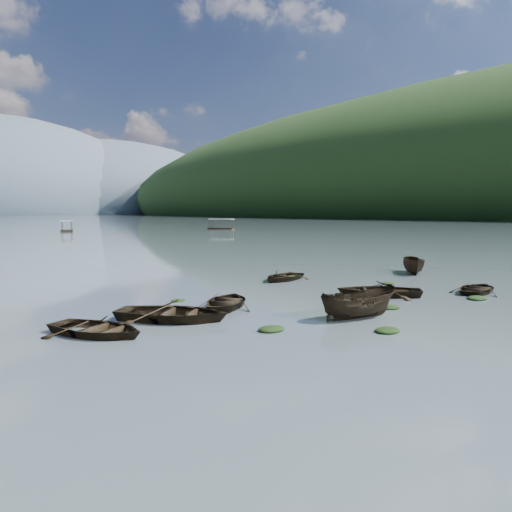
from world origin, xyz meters
TOP-DOWN VIEW (x-y plane):
  - ground_plane at (0.00, 0.00)m, footprint 2400.00×2400.00m
  - right_hill_far at (460.00, 220.00)m, footprint 520.00×1200.00m
  - haze_mtn_d at (320.00, 900.00)m, footprint 520.00×520.00m
  - rowboat_0 at (-12.04, 6.44)m, footprint 4.54×5.06m
  - rowboat_1 at (-4.69, 8.25)m, footprint 4.92×4.88m
  - rowboat_2 at (-1.66, 2.32)m, footprint 4.29×2.18m
  - rowboat_3 at (3.79, 5.58)m, footprint 5.62×5.69m
  - rowboat_4 at (9.37, 2.76)m, footprint 4.47×3.71m
  - rowboat_5 at (14.08, 10.40)m, footprint 3.88×3.75m
  - rowboat_6 at (-8.51, 6.94)m, footprint 6.01×6.10m
  - rowboat_7 at (3.66, 13.70)m, footprint 4.80×4.07m
  - weed_clump_0 at (-2.79, -0.12)m, footprint 1.09×0.89m
  - weed_clump_1 at (-6.28, 2.84)m, footprint 1.14×0.92m
  - weed_clump_2 at (1.26, 2.80)m, footprint 1.07×0.85m
  - weed_clump_3 at (7.93, 8.07)m, footprint 0.95×0.80m
  - weed_clump_4 at (7.05, 1.53)m, footprint 1.22×0.97m
  - weed_clump_5 at (-8.63, 6.89)m, footprint 0.96×0.78m
  - weed_clump_6 at (-6.03, 10.94)m, footprint 0.83×0.69m
  - weed_clump_7 at (5.02, 14.23)m, footprint 1.03×0.83m
  - pontoon_centre at (17.44, 107.11)m, footprint 4.57×6.85m
  - pontoon_right at (54.22, 97.30)m, footprint 6.36×7.17m

SIDE VIEW (x-z plane):
  - ground_plane at x=0.00m, z-range 0.00..0.00m
  - right_hill_far at x=460.00m, z-range -95.00..95.00m
  - haze_mtn_d at x=320.00m, z-range -110.00..110.00m
  - rowboat_0 at x=-12.04m, z-range -0.43..0.43m
  - rowboat_1 at x=-4.69m, z-range -0.42..0.42m
  - rowboat_2 at x=-1.66m, z-range -0.79..0.79m
  - rowboat_3 at x=3.79m, z-range -0.48..0.48m
  - rowboat_4 at x=9.37m, z-range -0.40..0.40m
  - rowboat_5 at x=14.08m, z-range -0.76..0.76m
  - rowboat_6 at x=-8.51m, z-range -0.52..0.52m
  - rowboat_7 at x=3.66m, z-range -0.42..0.42m
  - weed_clump_0 at x=-2.79m, z-range -0.12..0.12m
  - weed_clump_1 at x=-6.28m, z-range -0.13..0.13m
  - weed_clump_2 at x=1.26m, z-range -0.12..0.12m
  - weed_clump_3 at x=7.93m, z-range -0.11..0.11m
  - weed_clump_4 at x=7.05m, z-range -0.13..0.13m
  - weed_clump_5 at x=-8.63m, z-range -0.10..0.10m
  - weed_clump_6 at x=-6.03m, z-range -0.09..0.09m
  - weed_clump_7 at x=5.02m, z-range -0.11..0.11m
  - pontoon_centre at x=17.44m, z-range -1.21..1.21m
  - pontoon_right at x=54.22m, z-range -1.31..1.31m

